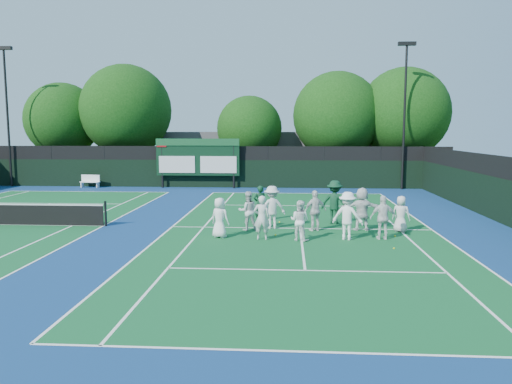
{
  "coord_description": "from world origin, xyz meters",
  "views": [
    {
      "loc": [
        -0.53,
        -19.82,
        4.13
      ],
      "look_at": [
        -2.0,
        3.0,
        1.3
      ],
      "focal_mm": 35.0,
      "sensor_mm": 36.0,
      "label": 1
    }
  ],
  "objects": [
    {
      "name": "player_front_4",
      "position": [
        3.09,
        -0.94,
        0.85
      ],
      "size": [
        1.01,
        0.46,
        1.69
      ],
      "primitive_type": "imported",
      "rotation": [
        0.0,
        0.0,
        3.19
      ],
      "color": "silver",
      "rests_on": "ground"
    },
    {
      "name": "tennis_ball_0",
      "position": [
        -1.01,
        -0.5,
        0.03
      ],
      "size": [
        0.07,
        0.07,
        0.07
      ],
      "primitive_type": "sphere",
      "color": "yellow",
      "rests_on": "ground"
    },
    {
      "name": "tennis_ball_2",
      "position": [
        3.19,
        -2.5,
        0.03
      ],
      "size": [
        0.07,
        0.07,
        0.07
      ],
      "primitive_type": "sphere",
      "color": "yellow",
      "rests_on": "ground"
    },
    {
      "name": "player_back_0",
      "position": [
        -2.18,
        0.54,
        0.81
      ],
      "size": [
        0.93,
        0.81,
        1.63
      ],
      "primitive_type": "imported",
      "rotation": [
        0.0,
        0.0,
        3.42
      ],
      "color": "silver",
      "rests_on": "ground"
    },
    {
      "name": "light_pole_right",
      "position": [
        7.5,
        15.7,
        6.3
      ],
      "size": [
        1.2,
        0.3,
        10.12
      ],
      "color": "black",
      "rests_on": "ground"
    },
    {
      "name": "tennis_ball_4",
      "position": [
        -0.89,
        2.29,
        0.03
      ],
      "size": [
        0.07,
        0.07,
        0.07
      ],
      "primitive_type": "sphere",
      "color": "yellow",
      "rests_on": "ground"
    },
    {
      "name": "player_front_3",
      "position": [
        1.73,
        -1.04,
        0.92
      ],
      "size": [
        1.35,
        1.06,
        1.83
      ],
      "primitive_type": "imported",
      "rotation": [
        0.0,
        0.0,
        2.77
      ],
      "color": "white",
      "rests_on": "ground"
    },
    {
      "name": "player_front_1",
      "position": [
        -1.51,
        -1.26,
        0.85
      ],
      "size": [
        0.62,
        0.41,
        1.7
      ],
      "primitive_type": "imported",
      "rotation": [
        0.0,
        0.0,
        3.15
      ],
      "color": "silver",
      "rests_on": "ground"
    },
    {
      "name": "near_court",
      "position": [
        0.0,
        1.0,
        0.01
      ],
      "size": [
        11.05,
        23.85,
        0.01
      ],
      "color": "#125729",
      "rests_on": "ground"
    },
    {
      "name": "tree_d",
      "position": [
        3.38,
        19.58,
        5.08
      ],
      "size": [
        6.79,
        6.79,
        8.65
      ],
      "color": "black",
      "rests_on": "ground"
    },
    {
      "name": "bench",
      "position": [
        -14.88,
        15.37,
        0.5
      ],
      "size": [
        1.51,
        0.63,
        0.93
      ],
      "color": "white",
      "rests_on": "ground"
    },
    {
      "name": "light_pole_left",
      "position": [
        -21.0,
        15.7,
        6.3
      ],
      "size": [
        1.2,
        0.3,
        10.12
      ],
      "color": "black",
      "rests_on": "ground"
    },
    {
      "name": "tree_a",
      "position": [
        -18.49,
        19.58,
        4.82
      ],
      "size": [
        5.9,
        5.9,
        7.93
      ],
      "color": "black",
      "rests_on": "ground"
    },
    {
      "name": "player_back_1",
      "position": [
        -1.19,
        0.94,
        0.91
      ],
      "size": [
        1.31,
        0.96,
        1.82
      ],
      "primitive_type": "imported",
      "rotation": [
        0.0,
        0.0,
        3.41
      ],
      "color": "silver",
      "rests_on": "ground"
    },
    {
      "name": "scoreboard",
      "position": [
        -7.01,
        15.59,
        2.19
      ],
      "size": [
        6.0,
        0.21,
        3.55
      ],
      "color": "black",
      "rests_on": "ground"
    },
    {
      "name": "player_front_2",
      "position": [
        -0.08,
        -1.32,
        0.77
      ],
      "size": [
        0.91,
        0.83,
        1.53
      ],
      "primitive_type": "imported",
      "rotation": [
        0.0,
        0.0,
        2.74
      ],
      "color": "white",
      "rests_on": "ground"
    },
    {
      "name": "coach_left",
      "position": [
        -1.79,
        2.51,
        0.83
      ],
      "size": [
        0.7,
        0.57,
        1.65
      ],
      "primitive_type": "imported",
      "rotation": [
        0.0,
        0.0,
        3.48
      ],
      "color": "#0E361F",
      "rests_on": "ground"
    },
    {
      "name": "player_front_0",
      "position": [
        -3.15,
        -0.98,
        0.78
      ],
      "size": [
        0.9,
        0.77,
        1.56
      ],
      "primitive_type": "imported",
      "rotation": [
        0.0,
        0.0,
        2.71
      ],
      "color": "white",
      "rests_on": "ground"
    },
    {
      "name": "tree_c",
      "position": [
        -3.44,
        19.58,
        4.14
      ],
      "size": [
        5.1,
        5.1,
        6.83
      ],
      "color": "black",
      "rests_on": "ground"
    },
    {
      "name": "player_back_4",
      "position": [
        4.07,
        0.53,
        0.75
      ],
      "size": [
        0.86,
        0.73,
        1.5
      ],
      "primitive_type": "imported",
      "rotation": [
        0.0,
        0.0,
        2.73
      ],
      "color": "silver",
      "rests_on": "ground"
    },
    {
      "name": "player_back_3",
      "position": [
        2.54,
        0.79,
        0.9
      ],
      "size": [
        1.69,
        0.59,
        1.8
      ],
      "primitive_type": "imported",
      "rotation": [
        0.0,
        0.0,
        3.1
      ],
      "color": "silver",
      "rests_on": "ground"
    },
    {
      "name": "tennis_ball_5",
      "position": [
        3.67,
        -0.42,
        0.03
      ],
      "size": [
        0.07,
        0.07,
        0.07
      ],
      "primitive_type": "sphere",
      "color": "yellow",
      "rests_on": "ground"
    },
    {
      "name": "tree_e",
      "position": [
        8.49,
        19.58,
        5.29
      ],
      "size": [
        6.91,
        6.91,
        8.93
      ],
      "color": "black",
      "rests_on": "ground"
    },
    {
      "name": "tree_b",
      "position": [
        -13.28,
        19.58,
        5.53
      ],
      "size": [
        7.19,
        7.19,
        9.32
      ],
      "color": "black",
      "rests_on": "ground"
    },
    {
      "name": "clubhouse",
      "position": [
        -2.0,
        24.0,
        2.0
      ],
      "size": [
        18.0,
        6.0,
        4.0
      ],
      "primitive_type": "cube",
      "color": "#515155",
      "rests_on": "ground"
    },
    {
      "name": "coach_right",
      "position": [
        1.55,
        2.19,
        0.97
      ],
      "size": [
        1.43,
        1.15,
        1.94
      ],
      "primitive_type": "imported",
      "rotation": [
        0.0,
        0.0,
        2.75
      ],
      "color": "#0F3922",
      "rests_on": "ground"
    },
    {
      "name": "ground",
      "position": [
        0.0,
        0.0,
        0.0
      ],
      "size": [
        120.0,
        120.0,
        0.0
      ],
      "primitive_type": "plane",
      "color": "#1F3A0F",
      "rests_on": "ground"
    },
    {
      "name": "court_apron",
      "position": [
        -6.0,
        1.0,
        0.0
      ],
      "size": [
        34.0,
        32.0,
        0.01
      ],
      "primitive_type": "cube",
      "color": "navy",
      "rests_on": "ground"
    },
    {
      "name": "back_fence",
      "position": [
        -6.0,
        16.0,
        1.36
      ],
      "size": [
        34.0,
        0.08,
        3.0
      ],
      "color": "black",
      "rests_on": "ground"
    },
    {
      "name": "player_back_2",
      "position": [
        0.6,
        0.56,
        0.84
      ],
      "size": [
        1.07,
        0.78,
        1.69
      ],
      "primitive_type": "imported",
      "rotation": [
        0.0,
        0.0,
        3.57
      ],
      "color": "silver",
      "rests_on": "ground"
    }
  ]
}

